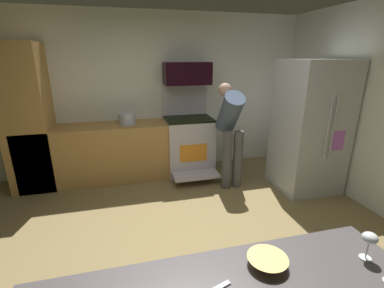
# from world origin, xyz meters

# --- Properties ---
(ground_plane) EXTENTS (5.20, 4.80, 0.02)m
(ground_plane) POSITION_xyz_m (0.00, 0.00, -0.01)
(ground_plane) COLOR olive
(wall_back) EXTENTS (5.20, 0.12, 2.60)m
(wall_back) POSITION_xyz_m (0.00, 2.34, 1.30)
(wall_back) COLOR silver
(wall_back) RESTS_ON ground
(lower_cabinet_run) EXTENTS (2.40, 0.60, 0.90)m
(lower_cabinet_run) POSITION_xyz_m (-0.90, 1.98, 0.45)
(lower_cabinet_run) COLOR #B08244
(lower_cabinet_run) RESTS_ON ground
(cabinet_column) EXTENTS (0.60, 0.60, 2.10)m
(cabinet_column) POSITION_xyz_m (-1.90, 1.98, 1.05)
(cabinet_column) COLOR #B08244
(cabinet_column) RESTS_ON ground
(oven_range) EXTENTS (0.76, 0.98, 1.48)m
(oven_range) POSITION_xyz_m (0.47, 1.97, 0.51)
(oven_range) COLOR #BFB8C0
(oven_range) RESTS_ON ground
(microwave) EXTENTS (0.74, 0.38, 0.35)m
(microwave) POSITION_xyz_m (0.47, 2.06, 1.65)
(microwave) COLOR black
(microwave) RESTS_ON oven_range
(refrigerator) EXTENTS (0.84, 0.80, 1.88)m
(refrigerator) POSITION_xyz_m (2.03, 0.97, 0.94)
(refrigerator) COLOR #B7BABF
(refrigerator) RESTS_ON ground
(person_cook) EXTENTS (0.31, 0.63, 1.53)m
(person_cook) POSITION_xyz_m (0.96, 1.36, 0.91)
(person_cook) COLOR #4C4C4C
(person_cook) RESTS_ON ground
(mixing_bowl_small) EXTENTS (0.21, 0.21, 0.05)m
(mixing_bowl_small) POSITION_xyz_m (0.11, -1.27, 0.92)
(mixing_bowl_small) COLOR #EBC66A
(mixing_bowl_small) RESTS_ON counter_island
(wine_glass_far) EXTENTS (0.08, 0.08, 0.16)m
(wine_glass_far) POSITION_xyz_m (0.63, -1.35, 1.02)
(wine_glass_far) COLOR silver
(wine_glass_far) RESTS_ON counter_island
(stock_pot) EXTENTS (0.26, 0.26, 0.17)m
(stock_pot) POSITION_xyz_m (-0.51, 1.98, 0.99)
(stock_pot) COLOR #AFB6C8
(stock_pot) RESTS_ON lower_cabinet_run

